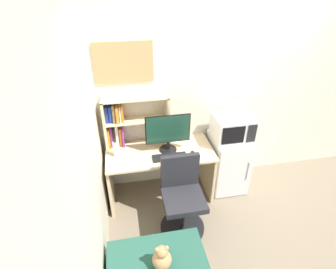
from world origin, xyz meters
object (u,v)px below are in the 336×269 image
object	(u,v)px
water_bottle	(116,149)
computer_mouse	(193,153)
desk_fan	(235,104)
wall_corkboard	(124,62)
mini_fridge	(227,162)
desk_chair	(182,200)
monitor	(168,131)
keyboard	(170,157)
microwave	(232,127)
hutch_bookshelf	(126,121)
teddy_bear	(162,258)

from	to	relation	value
water_bottle	computer_mouse	bearing A→B (deg)	-8.57
desk_fan	wall_corkboard	bearing A→B (deg)	167.30
mini_fridge	desk_chair	distance (m)	0.99
monitor	keyboard	xyz separation A→B (m)	(-0.01, -0.17, -0.26)
microwave	hutch_bookshelf	bearing A→B (deg)	171.67
computer_mouse	desk_chair	bearing A→B (deg)	-118.60
water_bottle	desk_fan	xyz separation A→B (m)	(1.48, 0.03, 0.45)
water_bottle	teddy_bear	world-z (taller)	water_bottle
monitor	teddy_bear	size ratio (longest dim) A/B	2.09
teddy_bear	water_bottle	bearing A→B (deg)	104.83
keyboard	wall_corkboard	bearing A→B (deg)	132.26
teddy_bear	monitor	bearing A→B (deg)	76.99
microwave	wall_corkboard	size ratio (longest dim) A/B	0.72
keyboard	wall_corkboard	world-z (taller)	wall_corkboard
teddy_bear	keyboard	bearing A→B (deg)	75.61
water_bottle	desk_chair	xyz separation A→B (m)	(0.70, -0.56, -0.43)
mini_fridge	desk_fan	world-z (taller)	desk_fan
teddy_bear	wall_corkboard	distance (m)	2.06
computer_mouse	wall_corkboard	world-z (taller)	wall_corkboard
monitor	teddy_bear	world-z (taller)	monitor
desk_chair	microwave	bearing A→B (deg)	37.01
mini_fridge	wall_corkboard	bearing A→B (deg)	167.52
computer_mouse	desk_fan	distance (m)	0.78
microwave	desk_chair	distance (m)	1.13
hutch_bookshelf	mini_fridge	xyz separation A→B (m)	(1.33, -0.20, -0.68)
monitor	computer_mouse	bearing A→B (deg)	-26.80
hutch_bookshelf	water_bottle	xyz separation A→B (m)	(-0.16, -0.23, -0.24)
hutch_bookshelf	teddy_bear	size ratio (longest dim) A/B	3.07
desk_fan	wall_corkboard	xyz separation A→B (m)	(-1.28, 0.29, 0.50)
microwave	desk_chair	size ratio (longest dim) A/B	0.51
monitor	water_bottle	distance (m)	0.66
desk_chair	wall_corkboard	bearing A→B (deg)	120.00
water_bottle	wall_corkboard	size ratio (longest dim) A/B	0.33
hutch_bookshelf	wall_corkboard	world-z (taller)	wall_corkboard
water_bottle	desk_chair	size ratio (longest dim) A/B	0.24
hutch_bookshelf	desk_fan	xyz separation A→B (m)	(1.32, -0.20, 0.21)
computer_mouse	desk_fan	bearing A→B (deg)	17.24
hutch_bookshelf	water_bottle	bearing A→B (deg)	-124.14
water_bottle	desk_fan	distance (m)	1.55
keyboard	wall_corkboard	size ratio (longest dim) A/B	0.63
keyboard	computer_mouse	xyz separation A→B (m)	(0.30, 0.02, 0.01)
mini_fridge	desk_chair	xyz separation A→B (m)	(-0.79, -0.59, 0.01)
hutch_bookshelf	wall_corkboard	size ratio (longest dim) A/B	1.21
desk_chair	teddy_bear	distance (m)	0.83
monitor	desk_fan	distance (m)	0.88
computer_mouse	mini_fridge	world-z (taller)	mini_fridge
hutch_bookshelf	keyboard	xyz separation A→B (m)	(0.48, -0.39, -0.33)
hutch_bookshelf	computer_mouse	distance (m)	0.92
monitor	wall_corkboard	size ratio (longest dim) A/B	0.83
keyboard	mini_fridge	xyz separation A→B (m)	(0.86, 0.20, -0.35)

